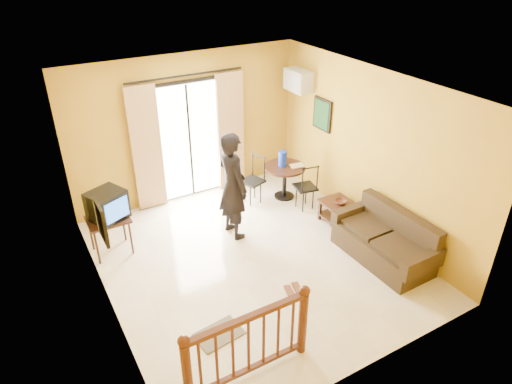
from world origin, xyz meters
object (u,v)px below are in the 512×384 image
sofa (386,242)px  standing_person (233,186)px  dining_table (285,173)px  coffee_table (344,214)px  television (107,205)px

sofa → standing_person: (-1.78, 1.82, 0.64)m
dining_table → standing_person: standing_person is taller
sofa → standing_person: 2.63m
dining_table → sofa: 2.49m
dining_table → sofa: (0.32, -2.46, -0.22)m
coffee_table → standing_person: size_ratio=0.50×
coffee_table → television: bearing=160.3°
dining_table → coffee_table: 1.50m
television → sofa: television is taller
sofa → coffee_table: bearing=89.3°
coffee_table → sofa: bearing=-89.8°
dining_table → coffee_table: bearing=-77.7°
dining_table → coffee_table: size_ratio=0.85×
dining_table → television: bearing=-178.0°
dining_table → standing_person: bearing=-156.4°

